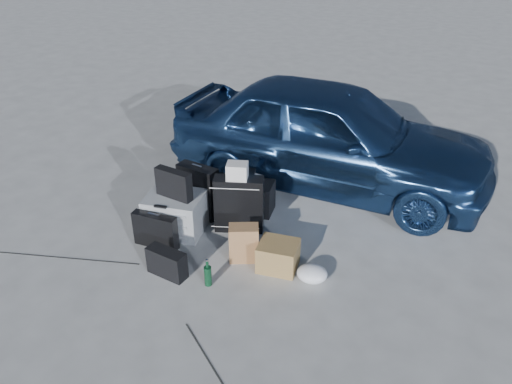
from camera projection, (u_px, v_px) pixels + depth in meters
ground at (205, 269)px, 5.09m from camera, size 60.00×60.00×0.00m
car at (329, 135)px, 6.38m from camera, size 4.09×1.69×1.39m
pelican_case at (176, 213)px, 5.61m from camera, size 0.70×0.62×0.45m
laptop_bag at (174, 184)px, 5.40m from camera, size 0.44×0.15×0.33m
briefcase at (155, 231)px, 5.36m from camera, size 0.51×0.15×0.39m
suitcase_left at (199, 191)px, 5.86m from camera, size 0.51×0.23×0.64m
suitcase_right at (239, 204)px, 5.58m from camera, size 0.58×0.38×0.65m
white_carton at (237, 171)px, 5.38m from camera, size 0.27×0.24×0.18m
duffel_bag at (242, 195)px, 6.03m from camera, size 0.81×0.46×0.38m
flat_box_white at (242, 179)px, 5.91m from camera, size 0.46×0.37×0.07m
flat_box_black at (243, 173)px, 5.89m from camera, size 0.33×0.28×0.06m
kraft_bag at (244, 243)px, 5.15m from camera, size 0.35×0.30×0.40m
cardboard_box at (278, 256)px, 5.05m from camera, size 0.44×0.40×0.29m
plastic_bag at (312, 274)px, 4.90m from camera, size 0.35×0.32×0.17m
messenger_bag at (167, 263)px, 4.95m from camera, size 0.43×0.20×0.29m
green_bottle at (208, 273)px, 4.82m from camera, size 0.08×0.08×0.29m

